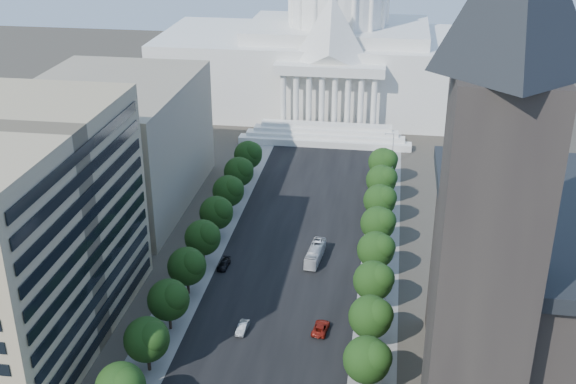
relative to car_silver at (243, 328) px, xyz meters
The scene contains 31 objects.
road_asphalt 41.13m from the car_silver, 83.24° to the left, with size 30.00×260.00×0.01m, color black.
sidewalk_left 43.23m from the car_silver, 109.12° to the left, with size 8.00×260.00×0.02m, color gray.
sidewalk_right 47.30m from the car_silver, 59.73° to the left, with size 8.00×260.00×0.02m, color gray.
capitol 137.17m from the car_silver, 87.96° to the left, with size 120.00×56.00×73.00m.
office_block_left_far 68.19m from the car_silver, 130.33° to the left, with size 38.00×52.00×30.00m, color gray.
romanesque_right 57.46m from the car_silver, 18.49° to the right, with size 49.10×51.50×83.50m.
tree_l_c 19.37m from the car_silver, 133.83° to the right, with size 7.79×7.60×9.97m.
tree_l_d 14.09m from the car_silver, behind, with size 7.79×7.60×9.97m.
tree_l_e 17.61m from the car_silver, 140.29° to the left, with size 7.79×7.60×9.97m.
tree_l_f 26.64m from the car_silver, 119.52° to the left, with size 7.79×7.60×9.97m.
tree_l_g 37.38m from the car_silver, 110.31° to the left, with size 7.79×7.60×9.97m.
tree_l_h 48.71m from the car_silver, 105.37° to the left, with size 7.79×7.60×9.97m.
tree_l_i 60.30m from the car_silver, 102.33° to the left, with size 7.79×7.60×9.97m.
tree_l_j 72.03m from the car_silver, 100.29° to the left, with size 7.79×7.60×9.97m.
tree_r_c 27.35m from the car_silver, 29.95° to the right, with size 7.79×7.60×9.97m.
tree_r_d 23.91m from the car_silver, ahead, with size 7.79×7.60×9.97m.
tree_r_e 26.13m from the car_silver, 24.67° to the left, with size 7.79×7.60×9.97m.
tree_r_f 32.90m from the car_silver, 44.33° to the left, with size 7.79×7.60×9.97m.
tree_r_g 42.07m from the car_silver, 56.22° to the left, with size 7.79×7.60×9.97m.
tree_r_h 52.40m from the car_silver, 63.58° to the left, with size 7.79×7.60×9.97m.
tree_r_i 63.32m from the car_silver, 68.43° to the left, with size 7.79×7.60×9.97m.
tree_r_j 74.57m from the car_silver, 71.84° to the left, with size 7.79×7.60×9.97m.
streetlight_b 28.95m from the car_silver, 29.78° to the right, with size 2.61×0.44×9.00m.
streetlight_c 27.48m from the car_silver, 23.66° to the left, with size 2.61×0.44×9.00m.
streetlight_d 43.85m from the car_silver, 55.38° to the left, with size 2.61×0.44×9.00m.
streetlight_e 65.87m from the car_silver, 67.87° to the left, with size 2.61×0.44×9.00m.
streetlight_f 89.48m from the car_silver, 73.92° to the left, with size 2.61×0.44×9.00m.
car_silver is the anchor object (origin of this frame).
car_red 14.15m from the car_silver, ahead, with size 2.57×5.58×1.55m, color maroon.
car_dark_b 23.40m from the car_silver, 111.54° to the left, with size 1.99×4.89×1.42m, color black.
city_bus 29.54m from the car_silver, 70.16° to the left, with size 2.58×11.02×3.07m, color silver.
Camera 1 is at (19.42, -57.21, 76.94)m, focal length 45.00 mm.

